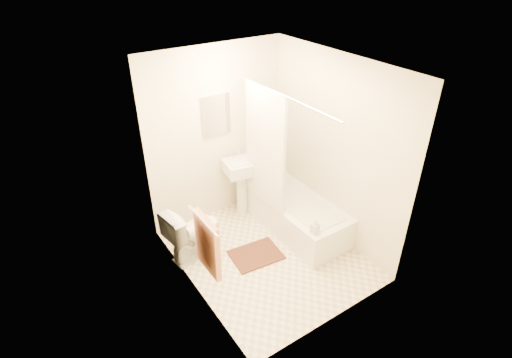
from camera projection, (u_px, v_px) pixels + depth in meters
floor at (267, 254)px, 5.09m from camera, size 2.40×2.40×0.00m
ceiling at (270, 66)px, 3.85m from camera, size 2.40×2.40×0.00m
wall_back at (216, 136)px, 5.32m from camera, size 2.00×0.02×2.40m
wall_left at (187, 201)px, 3.99m from camera, size 0.02×2.40×2.40m
wall_right at (334, 151)px, 4.94m from camera, size 0.02×2.40×2.40m
mirror at (216, 115)px, 5.15m from camera, size 0.40×0.03×0.55m
curtain_rod at (287, 97)px, 4.27m from camera, size 0.03×1.70×0.03m
shower_curtain at (265, 148)px, 4.96m from camera, size 0.04×0.80×1.55m
towel_bar at (203, 220)px, 3.88m from camera, size 0.02×0.60×0.02m
towel at (207, 245)px, 4.06m from camera, size 0.06×0.45×0.66m
toilet_paper at (192, 232)px, 4.37m from camera, size 0.11×0.12×0.12m
toilet at (193, 232)px, 4.91m from camera, size 0.78×0.51×0.71m
sink at (242, 185)px, 5.63m from camera, size 0.54×0.46×0.94m
bathtub at (295, 214)px, 5.46m from camera, size 0.70×1.60×0.45m
bath_mat at (256, 255)px, 5.07m from camera, size 0.66×0.53×0.02m
soap_bottle at (315, 226)px, 4.70m from camera, size 0.10×0.10×0.19m
scrub_brush at (279, 187)px, 5.59m from camera, size 0.08×0.19×0.04m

